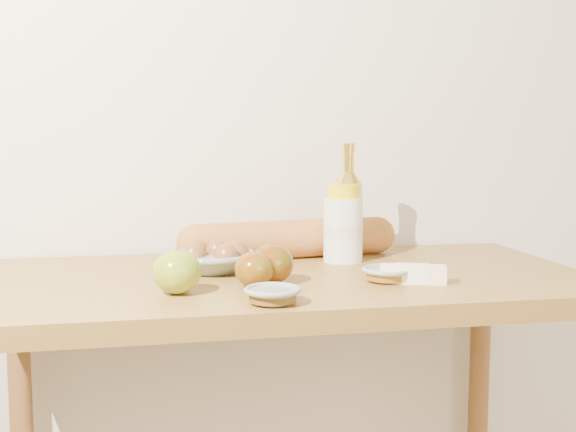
# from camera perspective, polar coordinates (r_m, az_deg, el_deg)

# --- Properties ---
(back_wall) EXTENTS (3.50, 0.02, 2.60)m
(back_wall) POSITION_cam_1_polar(r_m,az_deg,el_deg) (1.74, -2.40, 10.57)
(back_wall) COLOR beige
(back_wall) RESTS_ON ground
(table) EXTENTS (1.20, 0.60, 0.90)m
(table) POSITION_cam_1_polar(r_m,az_deg,el_deg) (1.46, -0.24, -9.38)
(table) COLOR #A27734
(table) RESTS_ON ground
(bourbon_bottle) EXTENTS (0.08, 0.08, 0.26)m
(bourbon_bottle) POSITION_cam_1_polar(r_m,az_deg,el_deg) (1.59, 4.76, 0.26)
(bourbon_bottle) COLOR white
(bourbon_bottle) RESTS_ON table
(cream_bottle) EXTENTS (0.11, 0.11, 0.17)m
(cream_bottle) POSITION_cam_1_polar(r_m,az_deg,el_deg) (1.57, 4.37, -0.76)
(cream_bottle) COLOR white
(cream_bottle) RESTS_ON table
(egg_bowl) EXTENTS (0.23, 0.23, 0.06)m
(egg_bowl) POSITION_cam_1_polar(r_m,az_deg,el_deg) (1.47, -5.94, -3.39)
(egg_bowl) COLOR gray
(egg_bowl) RESTS_ON table
(baguette) EXTENTS (0.52, 0.15, 0.09)m
(baguette) POSITION_cam_1_polar(r_m,az_deg,el_deg) (1.61, 0.17, -1.84)
(baguette) COLOR #C9813D
(baguette) RESTS_ON table
(apple_yellowgreen) EXTENTS (0.10, 0.10, 0.08)m
(apple_yellowgreen) POSITION_cam_1_polar(r_m,az_deg,el_deg) (1.27, -8.77, -4.38)
(apple_yellowgreen) COLOR #A69521
(apple_yellowgreen) RESTS_ON table
(apple_redgreen_front) EXTENTS (0.09, 0.09, 0.07)m
(apple_redgreen_front) POSITION_cam_1_polar(r_m,az_deg,el_deg) (1.31, -2.68, -4.23)
(apple_redgreen_front) COLOR #950C08
(apple_redgreen_front) RESTS_ON table
(apple_redgreen_right) EXTENTS (0.09, 0.09, 0.08)m
(apple_redgreen_right) POSITION_cam_1_polar(r_m,az_deg,el_deg) (1.34, -1.28, -3.78)
(apple_redgreen_right) COLOR maroon
(apple_redgreen_right) RESTS_ON table
(sugar_bowl) EXTENTS (0.11, 0.11, 0.03)m
(sugar_bowl) POSITION_cam_1_polar(r_m,az_deg,el_deg) (1.19, -1.23, -6.25)
(sugar_bowl) COLOR gray
(sugar_bowl) RESTS_ON table
(syrup_bowl) EXTENTS (0.10, 0.10, 0.03)m
(syrup_bowl) POSITION_cam_1_polar(r_m,az_deg,el_deg) (1.38, 7.80, -4.56)
(syrup_bowl) COLOR #94A29C
(syrup_bowl) RESTS_ON table
(butter_stick) EXTENTS (0.13, 0.07, 0.04)m
(butter_stick) POSITION_cam_1_polar(r_m,az_deg,el_deg) (1.37, 9.84, -4.55)
(butter_stick) COLOR #FAF2C1
(butter_stick) RESTS_ON table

